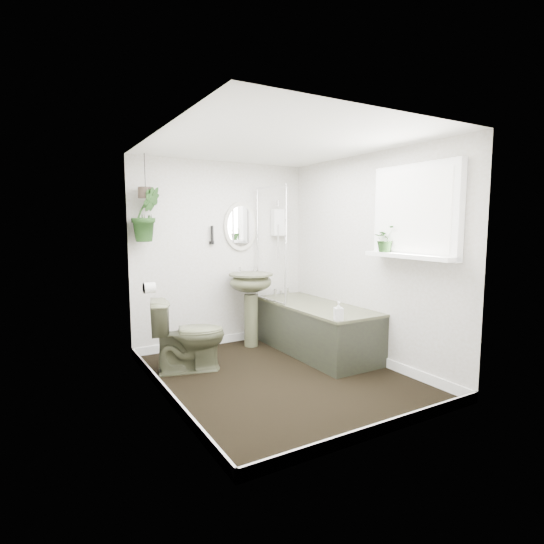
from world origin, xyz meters
TOP-DOWN VIEW (x-y plane):
  - floor at (0.00, 0.00)m, footprint 2.30×2.80m
  - ceiling at (0.00, 0.00)m, footprint 2.30×2.80m
  - wall_back at (0.00, 1.41)m, footprint 2.30×0.02m
  - wall_front at (0.00, -1.41)m, footprint 2.30×0.02m
  - wall_left at (-1.16, 0.00)m, footprint 0.02×2.80m
  - wall_right at (1.16, 0.00)m, footprint 0.02×2.80m
  - skirting at (0.00, 0.00)m, footprint 2.30×2.80m
  - bathtub at (0.80, 0.50)m, footprint 0.72×1.72m
  - bath_screen at (0.47, 0.99)m, footprint 0.04×0.72m
  - shower_box at (0.80, 1.34)m, footprint 0.20×0.10m
  - oval_mirror at (0.25, 1.37)m, footprint 0.46×0.03m
  - wall_sconce at (-0.15, 1.36)m, footprint 0.04×0.04m
  - toilet_roll_holder at (-1.10, 0.70)m, footprint 0.11×0.11m
  - window_recess at (1.09, -0.70)m, footprint 0.08×1.00m
  - window_sill at (1.02, -0.70)m, footprint 0.18×1.00m
  - window_blinds at (1.04, -0.70)m, footprint 0.01×0.86m
  - toilet at (-0.73, 0.64)m, footprint 0.83×0.60m
  - pedestal_sink at (0.25, 1.10)m, footprint 0.62×0.55m
  - sill_plant at (1.01, -0.40)m, footprint 0.26×0.23m
  - hanging_plant at (-0.97, 1.25)m, footprint 0.36×0.31m
  - soap_bottle at (0.51, -0.29)m, footprint 0.11×0.11m
  - hanging_pot at (-0.97, 1.25)m, footprint 0.16×0.16m

SIDE VIEW (x-z plane):
  - floor at x=0.00m, z-range -0.02..0.00m
  - skirting at x=0.00m, z-range 0.00..0.10m
  - bathtub at x=0.80m, z-range 0.00..0.58m
  - toilet at x=-0.73m, z-range 0.00..0.76m
  - pedestal_sink at x=0.25m, z-range 0.00..0.93m
  - soap_bottle at x=0.51m, z-range 0.58..0.77m
  - toilet_roll_holder at x=-1.10m, z-range 0.84..0.96m
  - wall_back at x=0.00m, z-range 0.00..2.30m
  - wall_front at x=0.00m, z-range 0.00..2.30m
  - wall_left at x=-1.16m, z-range 0.00..2.30m
  - wall_right at x=1.16m, z-range 0.00..2.30m
  - window_sill at x=1.02m, z-range 1.21..1.25m
  - bath_screen at x=0.47m, z-range 0.58..1.98m
  - sill_plant at x=1.01m, z-range 1.25..1.52m
  - wall_sconce at x=-0.15m, z-range 1.29..1.51m
  - oval_mirror at x=0.25m, z-range 1.19..1.81m
  - shower_box at x=0.80m, z-range 1.38..1.73m
  - hanging_plant at x=-0.97m, z-range 1.34..1.94m
  - window_recess at x=1.09m, z-range 1.20..2.10m
  - window_blinds at x=1.04m, z-range 1.27..2.03m
  - hanging_pot at x=-0.97m, z-range 1.82..1.94m
  - ceiling at x=0.00m, z-range 2.30..2.32m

